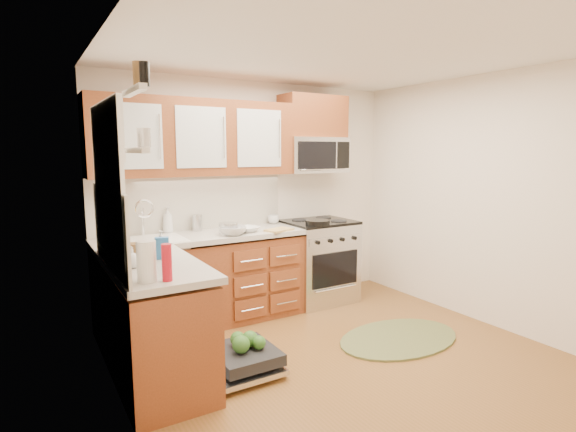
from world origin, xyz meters
TOP-DOWN VIEW (x-y plane):
  - floor at (0.00, 0.00)m, footprint 3.50×3.50m
  - ceiling at (0.00, 0.00)m, footprint 3.50×3.50m
  - wall_back at (0.00, 1.75)m, footprint 3.50×0.04m
  - wall_left at (-1.75, 0.00)m, footprint 0.04×3.50m
  - wall_right at (1.75, 0.00)m, footprint 0.04×3.50m
  - base_cabinet_back at (-0.73, 1.45)m, footprint 2.05×0.60m
  - base_cabinet_left at (-1.45, 0.52)m, footprint 0.60×1.25m
  - countertop_back at (-0.72, 1.44)m, footprint 2.07×0.64m
  - countertop_left at (-1.44, 0.53)m, footprint 0.64×1.27m
  - backsplash_back at (-0.73, 1.74)m, footprint 2.05×0.02m
  - backsplash_left at (-1.74, 0.52)m, footprint 0.02×1.25m
  - upper_cabinets at (-0.73, 1.57)m, footprint 2.05×0.35m
  - cabinet_over_mw at (0.68, 1.57)m, footprint 0.76×0.35m
  - range at (0.68, 1.43)m, footprint 0.76×0.64m
  - microwave at (0.68, 1.55)m, footprint 0.76×0.38m
  - sink at (-1.25, 1.42)m, footprint 0.62×0.50m
  - dishwasher at (-0.86, 0.30)m, footprint 0.70×0.60m
  - window at (-1.74, 0.50)m, footprint 0.03×1.05m
  - window_blind at (-1.71, 0.50)m, footprint 0.02×0.96m
  - shelf_upper at (-1.72, -0.35)m, footprint 0.04×0.40m
  - shelf_lower at (-1.72, -0.35)m, footprint 0.04×0.40m
  - rug at (0.69, 0.12)m, footprint 1.31×0.91m
  - skillet at (0.51, 1.21)m, footprint 0.32×0.32m
  - stock_pot at (-0.51, 1.30)m, footprint 0.24×0.24m
  - cutting_board at (0.03, 1.22)m, footprint 0.32×0.25m
  - canister at (-0.70, 1.65)m, footprint 0.12×0.12m
  - paper_towel_roll at (-1.60, 0.07)m, footprint 0.15×0.15m
  - mustard_bottle at (-1.62, 0.76)m, footprint 0.08×0.08m
  - red_bottle at (-1.49, 0.01)m, footprint 0.08×0.08m
  - wooden_box at (-1.56, 0.54)m, footprint 0.18×0.14m
  - blue_carton at (-1.35, 0.62)m, footprint 0.12×0.09m
  - bowl_a at (-0.28, 1.33)m, footprint 0.28×0.28m
  - bowl_b at (-0.48, 1.25)m, footprint 0.35×0.35m
  - cup at (0.20, 1.65)m, footprint 0.15×0.15m
  - soap_bottle_a at (-1.00, 1.68)m, footprint 0.12×0.12m
  - soap_bottle_b at (-1.33, 0.72)m, footprint 0.10×0.10m
  - soap_bottle_c at (-1.61, 0.46)m, footprint 0.15×0.15m

SIDE VIEW (x-z plane):
  - floor at x=0.00m, z-range 0.00..0.00m
  - rug at x=0.69m, z-range 0.00..0.02m
  - dishwasher at x=-0.86m, z-range 0.00..0.20m
  - base_cabinet_back at x=-0.73m, z-range 0.00..0.85m
  - base_cabinet_left at x=-1.45m, z-range 0.00..0.85m
  - range at x=0.68m, z-range 0.00..0.95m
  - sink at x=-1.25m, z-range 0.67..0.93m
  - countertop_back at x=-0.72m, z-range 0.88..0.93m
  - countertop_left at x=-1.44m, z-range 0.88..0.93m
  - cutting_board at x=0.03m, z-range 0.93..0.95m
  - bowl_a at x=-0.28m, z-range 0.93..0.98m
  - bowl_b at x=-0.48m, z-range 0.93..1.01m
  - skillet at x=0.51m, z-range 0.95..1.00m
  - cup at x=0.20m, z-range 0.93..1.03m
  - stock_pot at x=-0.51m, z-range 0.93..1.04m
  - soap_bottle_c at x=-1.61m, z-range 0.93..1.08m
  - wooden_box at x=-1.56m, z-range 0.93..1.08m
  - blue_carton at x=-1.35m, z-range 0.93..1.09m
  - canister at x=-0.70m, z-range 0.93..1.09m
  - soap_bottle_b at x=-1.33m, z-range 0.93..1.13m
  - mustard_bottle at x=-1.62m, z-range 0.93..1.16m
  - red_bottle at x=-1.49m, z-range 0.93..1.17m
  - paper_towel_roll at x=-1.60m, z-range 0.93..1.19m
  - soap_bottle_a at x=-1.00m, z-range 0.93..1.19m
  - backsplash_back at x=-0.73m, z-range 0.93..1.49m
  - backsplash_left at x=-1.74m, z-range 0.93..1.49m
  - wall_back at x=0.00m, z-range 0.00..2.50m
  - wall_left at x=-1.75m, z-range 0.00..2.50m
  - wall_right at x=1.75m, z-range 0.00..2.50m
  - window at x=-1.74m, z-range 1.02..2.08m
  - microwave at x=0.68m, z-range 1.50..1.90m
  - shelf_lower at x=-1.72m, z-range 1.74..1.76m
  - upper_cabinets at x=-0.73m, z-range 1.50..2.25m
  - window_blind at x=-1.71m, z-range 1.68..2.08m
  - shelf_upper at x=-1.72m, z-range 2.03..2.06m
  - cabinet_over_mw at x=0.68m, z-range 1.90..2.37m
  - ceiling at x=0.00m, z-range 2.50..2.50m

